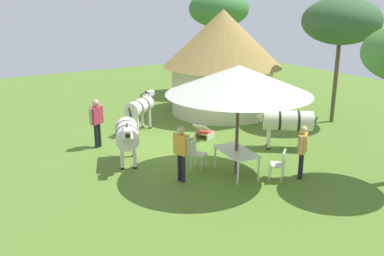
{
  "coord_description": "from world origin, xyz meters",
  "views": [
    {
      "loc": [
        12.47,
        -7.05,
        5.13
      ],
      "look_at": [
        1.05,
        0.18,
        1.0
      ],
      "focal_mm": 40.04,
      "sensor_mm": 36.0,
      "label": 1
    }
  ],
  "objects": [
    {
      "name": "standing_watcher",
      "position": [
        -1.53,
        -2.15,
        1.05
      ],
      "size": [
        0.41,
        0.57,
        1.75
      ],
      "rotation": [
        0.0,
        0.0,
        -1.11
      ],
      "color": "black",
      "rests_on": "ground_plane"
    },
    {
      "name": "patio_dining_table",
      "position": [
        3.01,
        0.52,
        0.66
      ],
      "size": [
        1.64,
        1.03,
        0.74
      ],
      "rotation": [
        0.0,
        0.0,
        -0.15
      ],
      "color": "silver",
      "rests_on": "ground_plane"
    },
    {
      "name": "ground_plane",
      "position": [
        0.0,
        0.0,
        0.0
      ],
      "size": [
        36.0,
        36.0,
        0.0
      ],
      "primitive_type": "plane",
      "color": "#55782A"
    },
    {
      "name": "patio_chair_near_lawn",
      "position": [
        1.94,
        -0.23,
        0.52
      ],
      "size": [
        0.6,
        0.6,
        0.9
      ],
      "rotation": [
        0.0,
        0.0,
        -0.96
      ],
      "color": "silver",
      "rests_on": "ground_plane"
    },
    {
      "name": "acacia_tree_right_background",
      "position": [
        0.7,
        7.54,
        4.21
      ],
      "size": [
        3.16,
        3.16,
        5.17
      ],
      "color": "brown",
      "rests_on": "ground_plane"
    },
    {
      "name": "shade_umbrella",
      "position": [
        3.01,
        0.52,
        2.89
      ],
      "size": [
        4.23,
        4.23,
        3.31
      ],
      "color": "brown",
      "rests_on": "ground_plane"
    },
    {
      "name": "zebra_by_umbrella",
      "position": [
        -2.45,
        -0.02,
        1.0
      ],
      "size": [
        1.44,
        1.77,
        1.54
      ],
      "rotation": [
        0.0,
        0.0,
        0.64
      ],
      "color": "silver",
      "rests_on": "ground_plane"
    },
    {
      "name": "striped_lounge_chair",
      "position": [
        -0.36,
        1.61,
        0.26
      ],
      "size": [
        0.85,
        0.96,
        0.63
      ],
      "rotation": [
        0.0,
        0.0,
        0.51
      ],
      "color": "#D44E37",
      "rests_on": "ground_plane"
    },
    {
      "name": "zebra_toward_hut",
      "position": [
        2.1,
        3.43,
        1.0
      ],
      "size": [
        1.68,
        2.0,
        1.54
      ],
      "rotation": [
        0.0,
        0.0,
        2.48
      ],
      "color": "silver",
      "rests_on": "ground_plane"
    },
    {
      "name": "patio_chair_east_end",
      "position": [
        4.04,
        1.33,
        0.52
      ],
      "size": [
        0.6,
        0.61,
        0.9
      ],
      "rotation": [
        0.0,
        0.0,
        -4.05
      ],
      "color": "white",
      "rests_on": "ground_plane"
    },
    {
      "name": "guest_behind_table",
      "position": [
        4.29,
        1.92,
        0.97
      ],
      "size": [
        0.41,
        0.5,
        1.61
      ],
      "rotation": [
        0.0,
        0.0,
        2.15
      ],
      "color": "black",
      "rests_on": "ground_plane"
    },
    {
      "name": "guest_beside_umbrella",
      "position": [
        2.6,
        -1.16,
        1.01
      ],
      "size": [
        0.58,
        0.32,
        1.67
      ],
      "rotation": [
        0.0,
        0.0,
        0.28
      ],
      "color": "black",
      "rests_on": "ground_plane"
    },
    {
      "name": "acacia_tree_behind_hut",
      "position": [
        -6.86,
        6.9,
        4.51
      ],
      "size": [
        3.24,
        3.24,
        5.52
      ],
      "color": "#4F3130",
      "rests_on": "ground_plane"
    },
    {
      "name": "thatched_hut",
      "position": [
        -3.11,
        4.44,
        2.51
      ],
      "size": [
        5.38,
        5.38,
        4.65
      ],
      "rotation": [
        0.0,
        0.0,
        4.73
      ],
      "color": "beige",
      "rests_on": "ground_plane"
    },
    {
      "name": "zebra_nearest_camera",
      "position": [
        0.46,
        -1.88,
        0.97
      ],
      "size": [
        1.98,
        1.21,
        1.51
      ],
      "rotation": [
        0.0,
        0.0,
        4.32
      ],
      "color": "silver",
      "rests_on": "ground_plane"
    }
  ]
}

